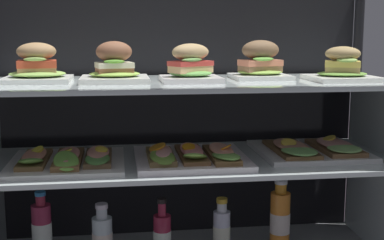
{
  "coord_description": "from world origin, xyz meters",
  "views": [
    {
      "loc": [
        -0.23,
        -1.63,
        0.76
      ],
      "look_at": [
        0.0,
        0.0,
        0.49
      ],
      "focal_mm": 49.91,
      "sensor_mm": 36.0,
      "label": 1
    }
  ],
  "objects_px": {
    "plated_roll_sandwich_mid_left": "(37,68)",
    "open_sandwich_tray_left_of_center": "(312,149)",
    "open_sandwich_tray_near_right_corner": "(192,156)",
    "plated_roll_sandwich_far_left": "(342,69)",
    "juice_bottle_front_middle": "(42,233)",
    "plated_roll_sandwich_center": "(191,67)",
    "open_sandwich_tray_center": "(67,160)",
    "plated_roll_sandwich_left_of_center": "(114,68)",
    "juice_bottle_back_left": "(102,237)",
    "plated_roll_sandwich_near_left_corner": "(260,64)",
    "juice_bottle_back_right": "(280,219)",
    "juice_bottle_front_left_end": "(222,231)",
    "juice_bottle_front_fourth": "(162,235)"
  },
  "relations": [
    {
      "from": "plated_roll_sandwich_mid_left",
      "to": "open_sandwich_tray_left_of_center",
      "type": "bearing_deg",
      "value": -2.25
    },
    {
      "from": "open_sandwich_tray_near_right_corner",
      "to": "plated_roll_sandwich_far_left",
      "type": "bearing_deg",
      "value": 0.07
    },
    {
      "from": "open_sandwich_tray_left_of_center",
      "to": "juice_bottle_front_middle",
      "type": "relative_size",
      "value": 1.46
    },
    {
      "from": "plated_roll_sandwich_center",
      "to": "open_sandwich_tray_center",
      "type": "bearing_deg",
      "value": -177.9
    },
    {
      "from": "plated_roll_sandwich_far_left",
      "to": "juice_bottle_front_middle",
      "type": "bearing_deg",
      "value": 174.87
    },
    {
      "from": "plated_roll_sandwich_mid_left",
      "to": "plated_roll_sandwich_center",
      "type": "xyz_separation_m",
      "value": [
        0.46,
        -0.06,
        0.0
      ]
    },
    {
      "from": "plated_roll_sandwich_left_of_center",
      "to": "plated_roll_sandwich_center",
      "type": "relative_size",
      "value": 1.13
    },
    {
      "from": "juice_bottle_back_left",
      "to": "juice_bottle_front_middle",
      "type": "bearing_deg",
      "value": 178.85
    },
    {
      "from": "plated_roll_sandwich_center",
      "to": "open_sandwich_tray_near_right_corner",
      "type": "xyz_separation_m",
      "value": [
        -0.0,
        -0.03,
        -0.27
      ]
    },
    {
      "from": "juice_bottle_front_middle",
      "to": "juice_bottle_back_left",
      "type": "height_order",
      "value": "juice_bottle_front_middle"
    },
    {
      "from": "plated_roll_sandwich_mid_left",
      "to": "plated_roll_sandwich_near_left_corner",
      "type": "distance_m",
      "value": 0.7
    },
    {
      "from": "open_sandwich_tray_near_right_corner",
      "to": "open_sandwich_tray_center",
      "type": "bearing_deg",
      "value": 177.93
    },
    {
      "from": "open_sandwich_tray_left_of_center",
      "to": "plated_roll_sandwich_left_of_center",
      "type": "bearing_deg",
      "value": -179.97
    },
    {
      "from": "plated_roll_sandwich_mid_left",
      "to": "juice_bottle_back_right",
      "type": "relative_size",
      "value": 0.82
    },
    {
      "from": "open_sandwich_tray_left_of_center",
      "to": "juice_bottle_front_middle",
      "type": "xyz_separation_m",
      "value": [
        -0.87,
        0.03,
        -0.25
      ]
    },
    {
      "from": "plated_roll_sandwich_mid_left",
      "to": "plated_roll_sandwich_left_of_center",
      "type": "relative_size",
      "value": 0.99
    },
    {
      "from": "plated_roll_sandwich_left_of_center",
      "to": "juice_bottle_back_left",
      "type": "relative_size",
      "value": 1.05
    },
    {
      "from": "plated_roll_sandwich_left_of_center",
      "to": "juice_bottle_front_middle",
      "type": "height_order",
      "value": "plated_roll_sandwich_left_of_center"
    },
    {
      "from": "plated_roll_sandwich_far_left",
      "to": "open_sandwich_tray_center",
      "type": "distance_m",
      "value": 0.88
    },
    {
      "from": "plated_roll_sandwich_near_left_corner",
      "to": "juice_bottle_front_middle",
      "type": "height_order",
      "value": "plated_roll_sandwich_near_left_corner"
    },
    {
      "from": "plated_roll_sandwich_mid_left",
      "to": "juice_bottle_back_right",
      "type": "height_order",
      "value": "plated_roll_sandwich_mid_left"
    },
    {
      "from": "plated_roll_sandwich_left_of_center",
      "to": "open_sandwich_tray_left_of_center",
      "type": "distance_m",
      "value": 0.68
    },
    {
      "from": "plated_roll_sandwich_center",
      "to": "juice_bottle_front_left_end",
      "type": "xyz_separation_m",
      "value": [
        0.11,
        0.06,
        -0.55
      ]
    },
    {
      "from": "juice_bottle_back_right",
      "to": "juice_bottle_front_left_end",
      "type": "bearing_deg",
      "value": -177.85
    },
    {
      "from": "plated_roll_sandwich_far_left",
      "to": "juice_bottle_back_right",
      "type": "relative_size",
      "value": 0.83
    },
    {
      "from": "open_sandwich_tray_center",
      "to": "juice_bottle_back_left",
      "type": "bearing_deg",
      "value": 35.62
    },
    {
      "from": "open_sandwich_tray_near_right_corner",
      "to": "plated_roll_sandwich_mid_left",
      "type": "bearing_deg",
      "value": 169.59
    },
    {
      "from": "plated_roll_sandwich_center",
      "to": "juice_bottle_front_left_end",
      "type": "bearing_deg",
      "value": 28.48
    },
    {
      "from": "juice_bottle_back_right",
      "to": "open_sandwich_tray_near_right_corner",
      "type": "bearing_deg",
      "value": -163.12
    },
    {
      "from": "open_sandwich_tray_center",
      "to": "juice_bottle_front_fourth",
      "type": "distance_m",
      "value": 0.4
    },
    {
      "from": "juice_bottle_front_left_end",
      "to": "juice_bottle_back_right",
      "type": "xyz_separation_m",
      "value": [
        0.2,
        0.01,
        0.03
      ]
    },
    {
      "from": "plated_roll_sandwich_near_left_corner",
      "to": "juice_bottle_front_middle",
      "type": "xyz_separation_m",
      "value": [
        -0.7,
        -0.02,
        -0.53
      ]
    },
    {
      "from": "plated_roll_sandwich_far_left",
      "to": "open_sandwich_tray_near_right_corner",
      "type": "distance_m",
      "value": 0.54
    },
    {
      "from": "plated_roll_sandwich_mid_left",
      "to": "plated_roll_sandwich_left_of_center",
      "type": "distance_m",
      "value": 0.23
    },
    {
      "from": "plated_roll_sandwich_left_of_center",
      "to": "juice_bottle_back_left",
      "type": "height_order",
      "value": "plated_roll_sandwich_left_of_center"
    },
    {
      "from": "juice_bottle_front_middle",
      "to": "juice_bottle_back_left",
      "type": "relative_size",
      "value": 1.24
    },
    {
      "from": "plated_roll_sandwich_mid_left",
      "to": "juice_bottle_front_fourth",
      "type": "bearing_deg",
      "value": -1.04
    },
    {
      "from": "open_sandwich_tray_center",
      "to": "juice_bottle_front_middle",
      "type": "relative_size",
      "value": 1.43
    },
    {
      "from": "juice_bottle_front_middle",
      "to": "juice_bottle_front_left_end",
      "type": "bearing_deg",
      "value": 0.34
    },
    {
      "from": "plated_roll_sandwich_mid_left",
      "to": "plated_roll_sandwich_center",
      "type": "relative_size",
      "value": 1.12
    },
    {
      "from": "plated_roll_sandwich_mid_left",
      "to": "plated_roll_sandwich_far_left",
      "type": "xyz_separation_m",
      "value": [
        0.93,
        -0.08,
        -0.01
      ]
    },
    {
      "from": "plated_roll_sandwich_center",
      "to": "open_sandwich_tray_near_right_corner",
      "type": "relative_size",
      "value": 0.52
    },
    {
      "from": "open_sandwich_tray_left_of_center",
      "to": "juice_bottle_back_right",
      "type": "xyz_separation_m",
      "value": [
        -0.09,
        0.05,
        -0.25
      ]
    },
    {
      "from": "plated_roll_sandwich_mid_left",
      "to": "plated_roll_sandwich_center",
      "type": "bearing_deg",
      "value": -7.07
    },
    {
      "from": "plated_roll_sandwich_near_left_corner",
      "to": "open_sandwich_tray_left_of_center",
      "type": "bearing_deg",
      "value": -17.46
    },
    {
      "from": "plated_roll_sandwich_near_left_corner",
      "to": "juice_bottle_back_right",
      "type": "bearing_deg",
      "value": -4.61
    },
    {
      "from": "plated_roll_sandwich_mid_left",
      "to": "open_sandwich_tray_center",
      "type": "bearing_deg",
      "value": -39.73
    },
    {
      "from": "plated_roll_sandwich_near_left_corner",
      "to": "juice_bottle_front_fourth",
      "type": "bearing_deg",
      "value": -175.6
    },
    {
      "from": "plated_roll_sandwich_far_left",
      "to": "juice_bottle_back_right",
      "type": "bearing_deg",
      "value": 148.57
    },
    {
      "from": "plated_roll_sandwich_near_left_corner",
      "to": "plated_roll_sandwich_far_left",
      "type": "distance_m",
      "value": 0.26
    }
  ]
}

